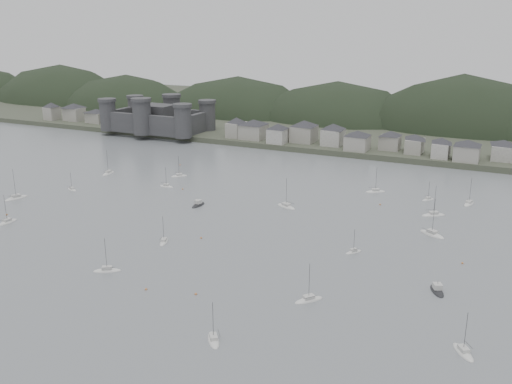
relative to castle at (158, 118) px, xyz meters
The scene contains 9 objects.
ground 216.45m from the castle, 56.28° to the right, with size 900.00×900.00×0.00m, color slate.
far_shore_land 166.61m from the castle, 43.83° to the left, with size 900.00×250.00×3.00m, color #383D2D.
forested_ridge 155.26m from the castle, 35.67° to the left, with size 851.55×103.94×102.57m.
castle is the anchor object (origin of this frame).
waterfront_town 170.64m from the castle, ahead, with size 451.48×28.46×12.92m.
moored_fleet 168.81m from the castle, 47.91° to the right, with size 239.57×140.10×13.30m.
motor_launch_near 242.71m from the castle, 37.34° to the right, with size 5.73×7.99×3.81m.
motor_launch_far 150.58m from the castle, 48.67° to the right, with size 2.92×7.98×3.90m.
mooring_buoys 171.58m from the castle, 47.84° to the right, with size 155.17×118.32×0.70m.
Camera 1 is at (87.06, -104.03, 65.74)m, focal length 38.65 mm.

